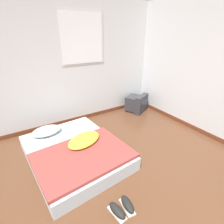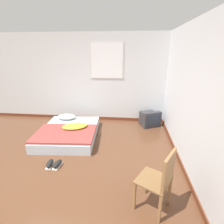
{
  "view_description": "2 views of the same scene",
  "coord_description": "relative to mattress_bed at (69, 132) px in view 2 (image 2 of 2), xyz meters",
  "views": [
    {
      "loc": [
        -0.68,
        -0.72,
        1.96
      ],
      "look_at": [
        0.99,
        1.93,
        0.5
      ],
      "focal_mm": 28.0,
      "sensor_mm": 36.0,
      "label": 1
    },
    {
      "loc": [
        1.58,
        -2.28,
        2.08
      ],
      "look_at": [
        1.13,
        1.93,
        0.6
      ],
      "focal_mm": 28.0,
      "sensor_mm": 36.0,
      "label": 2
    }
  ],
  "objects": [
    {
      "name": "wall_back",
      "position": [
        -0.04,
        1.31,
        1.15
      ],
      "size": [
        7.61,
        0.08,
        2.6
      ],
      "color": "silver",
      "rests_on": "ground_plane"
    },
    {
      "name": "wooden_chair",
      "position": [
        1.96,
        -1.98,
        0.39
      ],
      "size": [
        0.56,
        0.56,
        0.91
      ],
      "color": "olive",
      "rests_on": "ground_plane"
    },
    {
      "name": "wall_right",
      "position": [
        2.58,
        -1.61,
        1.15
      ],
      "size": [
        0.08,
        8.19,
        2.6
      ],
      "color": "silver",
      "rests_on": "ground_plane"
    },
    {
      "name": "mattress_bed",
      "position": [
        0.0,
        0.0,
        0.0
      ],
      "size": [
        1.49,
        1.83,
        0.37
      ],
      "color": "silver",
      "rests_on": "ground_plane"
    },
    {
      "name": "crt_tv",
      "position": [
        2.11,
        0.95,
        0.08
      ],
      "size": [
        0.63,
        0.62,
        0.46
      ],
      "color": "#333338",
      "rests_on": "ground_plane"
    },
    {
      "name": "ground_plane",
      "position": [
        -0.05,
        -1.61,
        -0.14
      ],
      "size": [
        20.0,
        20.0,
        0.0
      ],
      "primitive_type": "plane",
      "color": "brown"
    },
    {
      "name": "sneaker_pair",
      "position": [
        0.12,
        -1.21,
        -0.09
      ],
      "size": [
        0.29,
        0.27,
        0.1
      ],
      "color": "silver",
      "rests_on": "ground_plane"
    }
  ]
}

